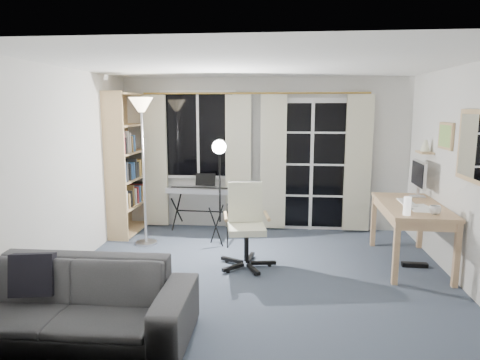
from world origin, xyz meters
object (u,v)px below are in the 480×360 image
object	(u,v)px
bookshelf	(124,167)
desk	(411,212)
keyboard_piano	(204,191)
office_chair	(246,217)
mug	(435,209)
sofa	(62,289)
torchiere_lamp	(142,127)
studio_light	(220,159)
monitor	(419,175)

from	to	relation	value
bookshelf	desk	distance (m)	4.15
bookshelf	keyboard_piano	bearing A→B (deg)	9.93
office_chair	desk	world-z (taller)	office_chair
mug	sofa	distance (m)	3.88
bookshelf	torchiere_lamp	xyz separation A→B (m)	(0.50, -0.57, 0.64)
bookshelf	mug	distance (m)	4.38
sofa	mug	bearing A→B (deg)	23.39
torchiere_lamp	office_chair	size ratio (longest dim) A/B	2.02
keyboard_piano	office_chair	world-z (taller)	office_chair
torchiere_lamp	studio_light	size ratio (longest dim) A/B	1.34
office_chair	mug	bearing A→B (deg)	-17.87
keyboard_piano	torchiere_lamp	bearing A→B (deg)	-131.45
desk	mug	bearing A→B (deg)	-77.22
bookshelf	mug	bearing A→B (deg)	-18.22
torchiere_lamp	office_chair	xyz separation A→B (m)	(1.48, -0.62, -1.06)
studio_light	torchiere_lamp	bearing A→B (deg)	172.39
mug	desk	bearing A→B (deg)	101.31
keyboard_piano	sofa	xyz separation A→B (m)	(-0.63, -3.25, -0.22)
office_chair	monitor	xyz separation A→B (m)	(2.23, 0.63, 0.45)
keyboard_piano	mug	world-z (taller)	keyboard_piano
keyboard_piano	sofa	distance (m)	3.31
studio_light	office_chair	size ratio (longest dim) A/B	1.51
torchiere_lamp	monitor	size ratio (longest dim) A/B	3.75
bookshelf	monitor	xyz separation A→B (m)	(4.21, -0.56, 0.03)
keyboard_piano	studio_light	bearing A→B (deg)	-62.09
desk	studio_light	bearing A→B (deg)	171.36
monitor	mug	xyz separation A→B (m)	(-0.10, -0.95, -0.23)
sofa	studio_light	bearing A→B (deg)	67.96
bookshelf	mug	size ratio (longest dim) A/B	17.25
keyboard_piano	office_chair	distance (m)	1.57
bookshelf	desk	bearing A→B (deg)	-12.19
bookshelf	studio_light	distance (m)	1.68
torchiere_lamp	desk	xyz separation A→B (m)	(3.51, -0.44, -0.99)
torchiere_lamp	bookshelf	bearing A→B (deg)	130.83
mug	torchiere_lamp	bearing A→B (deg)	165.41
bookshelf	office_chair	xyz separation A→B (m)	(1.98, -1.20, -0.43)
bookshelf	office_chair	world-z (taller)	bookshelf
monitor	mug	bearing A→B (deg)	-94.32
studio_light	monitor	world-z (taller)	studio_light
studio_light	sofa	world-z (taller)	studio_light
sofa	keyboard_piano	bearing A→B (deg)	78.47
sofa	office_chair	bearing A→B (deg)	52.86
office_chair	torchiere_lamp	bearing A→B (deg)	147.79
office_chair	desk	xyz separation A→B (m)	(2.03, 0.18, 0.07)
bookshelf	sofa	size ratio (longest dim) A/B	0.99
torchiere_lamp	mug	size ratio (longest dim) A/B	16.49
studio_light	monitor	distance (m)	2.65
keyboard_piano	monitor	xyz separation A→B (m)	(2.99, -0.73, 0.41)
bookshelf	sofa	bearing A→B (deg)	-77.32
monitor	torchiere_lamp	bearing A→B (deg)	-178.38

